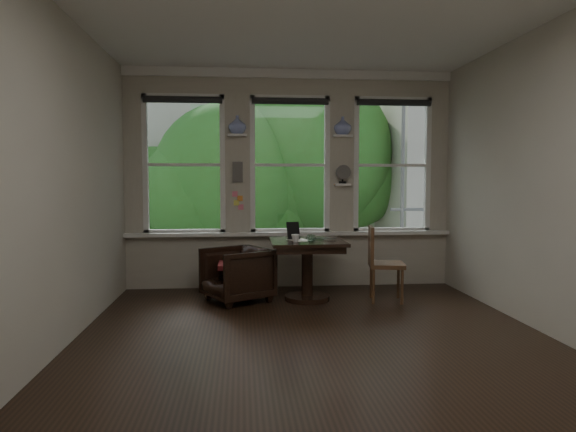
{
  "coord_description": "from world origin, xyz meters",
  "views": [
    {
      "loc": [
        -0.68,
        -4.9,
        1.49
      ],
      "look_at": [
        -0.15,
        0.9,
        1.08
      ],
      "focal_mm": 32.0,
      "sensor_mm": 36.0,
      "label": 1
    }
  ],
  "objects": [
    {
      "name": "ground",
      "position": [
        0.0,
        0.0,
        0.0
      ],
      "size": [
        4.5,
        4.5,
        0.0
      ],
      "primitive_type": "plane",
      "color": "black",
      "rests_on": "ground"
    },
    {
      "name": "ceiling",
      "position": [
        0.0,
        0.0,
        3.0
      ],
      "size": [
        4.5,
        4.5,
        0.0
      ],
      "primitive_type": "plane",
      "rotation": [
        3.14,
        0.0,
        0.0
      ],
      "color": "silver",
      "rests_on": "ground"
    },
    {
      "name": "wall_back",
      "position": [
        0.0,
        2.25,
        1.5
      ],
      "size": [
        4.5,
        0.0,
        4.5
      ],
      "primitive_type": "plane",
      "rotation": [
        1.57,
        0.0,
        0.0
      ],
      "color": "#BFB6A3",
      "rests_on": "ground"
    },
    {
      "name": "wall_front",
      "position": [
        0.0,
        -2.25,
        1.5
      ],
      "size": [
        4.5,
        0.0,
        4.5
      ],
      "primitive_type": "plane",
      "rotation": [
        -1.57,
        0.0,
        0.0
      ],
      "color": "#BFB6A3",
      "rests_on": "ground"
    },
    {
      "name": "wall_left",
      "position": [
        -2.25,
        0.0,
        1.5
      ],
      "size": [
        0.0,
        4.5,
        4.5
      ],
      "primitive_type": "plane",
      "rotation": [
        1.57,
        0.0,
        1.57
      ],
      "color": "#BFB6A3",
      "rests_on": "ground"
    },
    {
      "name": "wall_right",
      "position": [
        2.25,
        0.0,
        1.5
      ],
      "size": [
        0.0,
        4.5,
        4.5
      ],
      "primitive_type": "plane",
      "rotation": [
        1.57,
        0.0,
        -1.57
      ],
      "color": "#BFB6A3",
      "rests_on": "ground"
    },
    {
      "name": "window_left",
      "position": [
        -1.45,
        2.25,
        1.7
      ],
      "size": [
        1.1,
        0.12,
        1.9
      ],
      "primitive_type": null,
      "color": "white",
      "rests_on": "ground"
    },
    {
      "name": "window_center",
      "position": [
        0.0,
        2.25,
        1.7
      ],
      "size": [
        1.1,
        0.12,
        1.9
      ],
      "primitive_type": null,
      "color": "white",
      "rests_on": "ground"
    },
    {
      "name": "window_right",
      "position": [
        1.45,
        2.25,
        1.7
      ],
      "size": [
        1.1,
        0.12,
        1.9
      ],
      "primitive_type": null,
      "color": "white",
      "rests_on": "ground"
    },
    {
      "name": "shelf_left",
      "position": [
        -0.72,
        2.15,
        2.1
      ],
      "size": [
        0.26,
        0.16,
        0.03
      ],
      "primitive_type": "cube",
      "color": "white",
      "rests_on": "ground"
    },
    {
      "name": "shelf_right",
      "position": [
        0.72,
        2.15,
        2.1
      ],
      "size": [
        0.26,
        0.16,
        0.03
      ],
      "primitive_type": "cube",
      "color": "white",
      "rests_on": "ground"
    },
    {
      "name": "intercom",
      "position": [
        -0.72,
        2.18,
        1.6
      ],
      "size": [
        0.14,
        0.06,
        0.28
      ],
      "primitive_type": "cube",
      "color": "#59544F",
      "rests_on": "ground"
    },
    {
      "name": "sticky_notes",
      "position": [
        -0.72,
        2.19,
        1.25
      ],
      "size": [
        0.16,
        0.01,
        0.24
      ],
      "primitive_type": null,
      "color": "pink",
      "rests_on": "ground"
    },
    {
      "name": "desk_fan",
      "position": [
        0.72,
        2.13,
        1.53
      ],
      "size": [
        0.2,
        0.2,
        0.24
      ],
      "primitive_type": null,
      "color": "#59544F",
      "rests_on": "ground"
    },
    {
      "name": "vase_left",
      "position": [
        -0.72,
        2.15,
        2.24
      ],
      "size": [
        0.24,
        0.24,
        0.25
      ],
      "primitive_type": "imported",
      "color": "white",
      "rests_on": "shelf_left"
    },
    {
      "name": "vase_right",
      "position": [
        0.72,
        2.15,
        2.24
      ],
      "size": [
        0.24,
        0.24,
        0.25
      ],
      "primitive_type": "imported",
      "color": "white",
      "rests_on": "shelf_right"
    },
    {
      "name": "table",
      "position": [
        0.13,
        1.35,
        0.38
      ],
      "size": [
        0.9,
        0.9,
        0.75
      ],
      "primitive_type": null,
      "color": "black",
      "rests_on": "ground"
    },
    {
      "name": "armchair_left",
      "position": [
        -0.74,
        1.37,
        0.33
      ],
      "size": [
        0.99,
        0.98,
        0.67
      ],
      "primitive_type": "imported",
      "rotation": [
        0.0,
        0.0,
        -1.06
      ],
      "color": "black",
      "rests_on": "ground"
    },
    {
      "name": "cushion_red",
      "position": [
        -0.74,
        1.37,
        0.45
      ],
      "size": [
        0.45,
        0.45,
        0.06
      ],
      "primitive_type": "cube",
      "color": "maroon",
      "rests_on": "armchair_left"
    },
    {
      "name": "side_chair_right",
      "position": [
        1.1,
        1.21,
        0.46
      ],
      "size": [
        0.49,
        0.49,
        0.92
      ],
      "primitive_type": null,
      "rotation": [
        0.0,
        0.0,
        1.4
      ],
      "color": "#4F351C",
      "rests_on": "ground"
    },
    {
      "name": "laptop",
      "position": [
        0.31,
        1.31,
        0.76
      ],
      "size": [
        0.38,
        0.33,
        0.03
      ],
      "primitive_type": "imported",
      "rotation": [
        0.0,
        0.0,
        -0.46
      ],
      "color": "black",
      "rests_on": "table"
    },
    {
      "name": "mug",
      "position": [
        -0.03,
        1.15,
        0.8
      ],
      "size": [
        0.13,
        0.13,
        0.1
      ],
      "primitive_type": "imported",
      "rotation": [
        0.0,
        0.0,
        -0.31
      ],
      "color": "white",
      "rests_on": "table"
    },
    {
      "name": "drinking_glass",
      "position": [
        0.15,
        1.15,
        0.79
      ],
      "size": [
        0.11,
        0.11,
        0.09
      ],
      "primitive_type": "imported",
      "rotation": [
        0.0,
        0.0,
        -0.02
      ],
      "color": "white",
      "rests_on": "table"
    },
    {
      "name": "tablet",
      "position": [
        -0.03,
        1.46,
        0.86
      ],
      "size": [
        0.17,
        0.12,
        0.22
      ],
      "primitive_type": "cube",
      "rotation": [
        -0.26,
        0.0,
        0.27
      ],
      "color": "black",
      "rests_on": "table"
    },
    {
      "name": "papers",
      "position": [
        0.03,
        1.35,
        0.75
      ],
      "size": [
        0.31,
        0.36,
        0.0
      ],
      "primitive_type": "cube",
      "rotation": [
        0.0,
        0.0,
        0.35
      ],
      "color": "silver",
      "rests_on": "table"
    }
  ]
}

